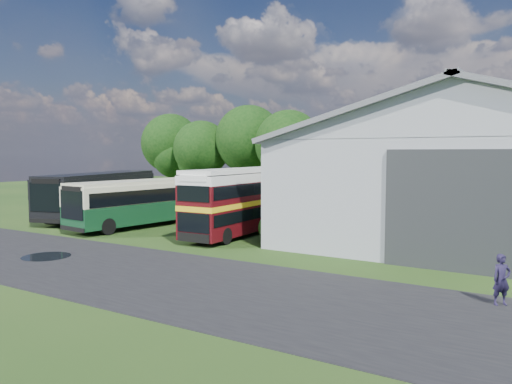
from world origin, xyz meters
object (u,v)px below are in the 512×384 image
Objects in this scene: bus_green_single at (147,201)px; bus_dark_single at (100,194)px; storage_shed at (489,164)px; bus_maroon_double at (240,202)px; visitor_a at (501,280)px.

bus_green_single is 6.32m from bus_dark_single.
bus_green_single is (-19.63, -9.13, -2.54)m from storage_shed.
bus_maroon_double is 16.31m from visitor_a.
storage_shed is 15.14× the size of visitor_a.
bus_maroon_double is (-12.29, -8.97, -2.20)m from storage_shed.
bus_green_single is 1.22× the size of bus_maroon_double.
storage_shed reaches higher than bus_maroon_double.
bus_maroon_double reaches higher than bus_dark_single.
storage_shed is 27.02m from bus_dark_single.
visitor_a is (22.00, -6.90, -0.81)m from bus_green_single.
storage_shed is 2.69× the size of bus_maroon_double.
bus_green_single is 6.89× the size of visitor_a.
bus_dark_single is (-6.15, 1.41, 0.15)m from bus_green_single.
storage_shed is at bearing 0.54° from bus_dark_single.
bus_maroon_double is 13.55m from bus_dark_single.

